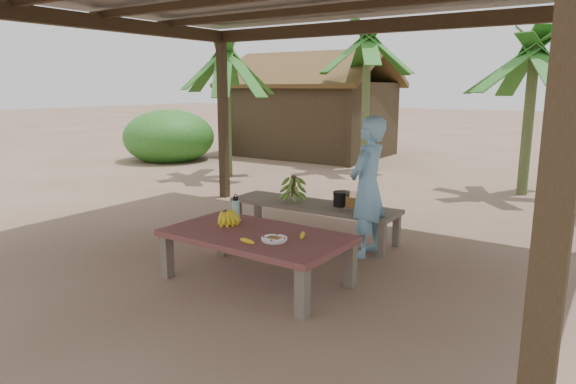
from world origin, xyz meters
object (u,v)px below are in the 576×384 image
Objects in this scene: water_flask at (236,209)px; bench at (313,208)px; plate at (274,239)px; woman at (368,187)px; ripe_banana_bunch at (226,216)px; cooking_pot at (341,199)px; work_table at (256,239)px.

bench is at bearing 83.50° from water_flask.
plate is 0.15× the size of woman.
plate is (0.76, -0.21, -0.07)m from ripe_banana_bunch.
water_flask reaches higher than bench.
cooking_pot reaches higher than bench.
ripe_banana_bunch is 0.79m from plate.
bench is 0.40m from cooking_pot.
water_flask is (-0.15, -1.34, 0.23)m from bench.
cooking_pot is at bearing 97.90° from plate.
water_flask is at bearing 153.61° from plate.
water_flask is at bearing -109.89° from cooking_pot.
cooking_pot is (0.51, 1.59, -0.05)m from ripe_banana_bunch.
plate is at bearing -82.10° from cooking_pot.
ripe_banana_bunch is 1.15× the size of plate.
ripe_banana_bunch reaches higher than bench.
bench is 0.97m from woman.
water_flask is (-0.46, 0.26, 0.19)m from work_table.
plate reaches higher than work_table.
water_flask is (-0.76, 0.38, 0.10)m from plate.
plate is at bearing -20.37° from work_table.
water_flask reaches higher than work_table.
woman is (1.00, 1.11, 0.17)m from water_flask.
woman reaches higher than bench.
cooking_pot is at bearing 11.28° from bench.
woman is (0.85, -0.23, 0.40)m from bench.
work_table is 1.15× the size of woman.
cooking_pot reaches higher than plate.
plate is 0.83× the size of water_flask.
work_table is 0.56m from water_flask.
ripe_banana_bunch is at bearing 170.52° from work_table.
ripe_banana_bunch is at bearing -96.54° from bench.
plate is (0.61, -1.72, 0.12)m from bench.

